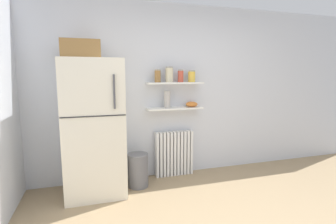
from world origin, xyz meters
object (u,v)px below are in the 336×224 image
at_px(storage_jar_3, 192,76).
at_px(vase, 167,99).
at_px(radiator, 174,153).
at_px(shelf_bowl, 192,104).
at_px(storage_jar_1, 169,75).
at_px(refrigerator, 93,124).
at_px(storage_jar_0, 158,76).
at_px(trash_bin, 138,170).
at_px(storage_jar_2, 181,76).

distance_m(storage_jar_3, vase, 0.51).
relative_size(radiator, shelf_bowl, 3.80).
xyz_separation_m(vase, shelf_bowl, (0.39, 0.00, -0.09)).
bearing_deg(vase, storage_jar_1, 0.00).
bearing_deg(radiator, shelf_bowl, -6.30).
bearing_deg(radiator, refrigerator, -167.54).
height_order(storage_jar_0, storage_jar_1, storage_jar_1).
distance_m(refrigerator, storage_jar_1, 1.29).
distance_m(storage_jar_0, storage_jar_3, 0.53).
relative_size(storage_jar_0, trash_bin, 0.40).
bearing_deg(storage_jar_3, shelf_bowl, 0.00).
xyz_separation_m(storage_jar_0, trash_bin, (-0.35, -0.22, -1.31)).
bearing_deg(radiator, trash_bin, -157.94).
relative_size(vase, shelf_bowl, 1.39).
distance_m(refrigerator, vase, 1.13).
distance_m(refrigerator, trash_bin, 0.90).
bearing_deg(vase, storage_jar_3, 0.00).
bearing_deg(trash_bin, storage_jar_3, 13.99).
height_order(refrigerator, storage_jar_0, refrigerator).
bearing_deg(shelf_bowl, vase, 180.00).
xyz_separation_m(refrigerator, storage_jar_0, (0.92, 0.23, 0.62)).
distance_m(storage_jar_2, vase, 0.40).
height_order(vase, trash_bin, vase).
relative_size(storage_jar_0, storage_jar_1, 0.84).
relative_size(radiator, trash_bin, 1.47).
bearing_deg(storage_jar_2, radiator, 161.24).
height_order(refrigerator, shelf_bowl, refrigerator).
distance_m(refrigerator, storage_jar_0, 1.14).
height_order(storage_jar_1, storage_jar_2, storage_jar_1).
relative_size(storage_jar_0, storage_jar_3, 1.08).
bearing_deg(shelf_bowl, storage_jar_2, 180.00).
relative_size(storage_jar_1, trash_bin, 0.48).
distance_m(storage_jar_1, vase, 0.37).
xyz_separation_m(storage_jar_0, storage_jar_1, (0.18, 0.00, 0.02)).
xyz_separation_m(refrigerator, shelf_bowl, (1.46, 0.23, 0.18)).
distance_m(radiator, trash_bin, 0.67).
distance_m(storage_jar_2, trash_bin, 1.50).
xyz_separation_m(refrigerator, radiator, (1.19, 0.26, -0.58)).
distance_m(refrigerator, storage_jar_3, 1.59).
bearing_deg(trash_bin, storage_jar_2, 17.31).
bearing_deg(vase, storage_jar_2, 0.00).
bearing_deg(refrigerator, storage_jar_2, 10.33).
distance_m(radiator, vase, 0.86).
bearing_deg(radiator, storage_jar_1, -161.24).
relative_size(refrigerator, radiator, 2.84).
height_order(refrigerator, radiator, refrigerator).
distance_m(storage_jar_2, shelf_bowl, 0.47).
height_order(radiator, trash_bin, radiator).
distance_m(storage_jar_0, trash_bin, 1.37).
distance_m(storage_jar_1, storage_jar_3, 0.35).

